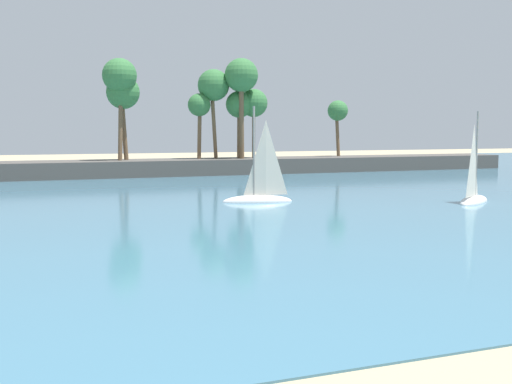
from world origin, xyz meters
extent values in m
cube|color=teal|center=(0.00, 57.10, 0.03)|extent=(220.00, 94.73, 0.06)
cube|color=#514C47|center=(0.00, 64.46, 0.90)|extent=(102.19, 6.00, 1.80)
cylinder|color=brown|center=(17.88, 64.89, 5.02)|extent=(0.41, 0.43, 6.45)
sphere|color=#38753D|center=(17.88, 64.89, 8.24)|extent=(3.28, 3.28, 3.28)
cylinder|color=brown|center=(2.46, 64.58, 6.36)|extent=(0.82, 0.85, 9.13)
sphere|color=#38753D|center=(2.46, 64.58, 10.91)|extent=(3.70, 3.70, 3.70)
cylinder|color=brown|center=(2.88, 65.37, 5.49)|extent=(0.93, 0.67, 7.41)
sphere|color=#38753D|center=(2.88, 65.37, 9.18)|extent=(3.64, 3.64, 3.64)
cylinder|color=brown|center=(13.12, 65.25, 6.01)|extent=(0.87, 0.49, 8.43)
sphere|color=#38753D|center=(13.12, 65.25, 10.21)|extent=(3.63, 3.63, 3.63)
cylinder|color=brown|center=(16.11, 64.97, 4.93)|extent=(0.66, 0.83, 6.29)
sphere|color=#38753D|center=(16.11, 64.97, 8.06)|extent=(3.10, 3.10, 3.10)
cylinder|color=brown|center=(11.42, 65.31, 4.87)|extent=(0.69, 0.76, 6.18)
sphere|color=#38753D|center=(11.42, 65.31, 7.95)|extent=(2.61, 2.61, 2.61)
cylinder|color=brown|center=(15.94, 63.63, 6.54)|extent=(0.81, 1.11, 9.51)
sphere|color=#38753D|center=(15.94, 63.63, 11.29)|extent=(3.82, 3.82, 3.82)
cylinder|color=brown|center=(29.56, 66.03, 4.66)|extent=(0.71, 0.60, 5.75)
sphere|color=#38753D|center=(29.56, 66.03, 7.53)|extent=(2.56, 2.56, 2.56)
ellipsoid|color=white|center=(22.50, 32.38, 0.06)|extent=(4.64, 3.81, 0.93)
cylinder|color=gray|center=(22.69, 32.51, 3.44)|extent=(0.14, 0.14, 5.84)
pyramid|color=silver|center=(22.04, 32.06, 3.01)|extent=(1.81, 1.31, 4.96)
ellipsoid|color=white|center=(8.38, 37.79, 0.06)|extent=(5.13, 2.44, 0.99)
cylinder|color=gray|center=(8.14, 37.84, 3.63)|extent=(0.15, 0.15, 6.16)
pyramid|color=silver|center=(8.96, 37.67, 3.17)|extent=(2.20, 0.59, 5.24)
camera|label=1|loc=(-5.83, -0.81, 5.05)|focal=41.43mm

